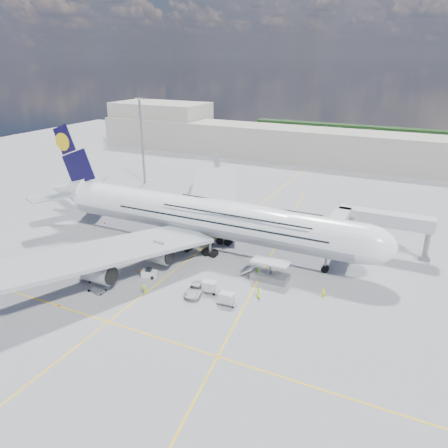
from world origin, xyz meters
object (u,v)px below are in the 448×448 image
at_px(dolly_row_c, 97,290).
at_px(cone_wing_right_inner, 139,270).
at_px(dolly_row_b, 87,276).
at_px(crew_wing, 114,251).
at_px(catering_truck_inner, 202,207).
at_px(crew_nose, 323,293).
at_px(crew_van, 259,293).
at_px(light_mast, 142,140).
at_px(cargo_loader, 269,273).
at_px(dolly_nose_near, 227,298).
at_px(dolly_nose_far, 209,286).
at_px(cone_wing_left_inner, 188,211).
at_px(airliner, 205,216).
at_px(cone_wing_right_outer, 59,305).
at_px(catering_truck_outer, 208,185).
at_px(dolly_back, 66,253).
at_px(crew_loader, 257,273).
at_px(cone_nose, 365,260).
at_px(cone_tail, 105,223).
at_px(crew_tug, 144,290).
at_px(service_van, 196,289).
at_px(baggage_tug, 149,273).
at_px(dolly_row_a, 88,245).
at_px(cone_wing_left_outer, 211,207).
at_px(jet_bridge, 366,222).

relative_size(dolly_row_c, cone_wing_right_inner, 5.85).
xyz_separation_m(dolly_row_b, crew_wing, (-2.61, 10.44, 0.05)).
xyz_separation_m(catering_truck_inner, crew_nose, (37.38, -27.32, -0.66)).
bearing_deg(crew_van, dolly_row_c, 58.02).
distance_m(light_mast, dolly_row_c, 68.47).
relative_size(cargo_loader, dolly_nose_near, 2.66).
height_order(light_mast, dolly_nose_far, light_mast).
height_order(dolly_row_c, dolly_nose_near, dolly_nose_near).
xyz_separation_m(dolly_nose_far, crew_nose, (17.65, 6.27, -0.10)).
xyz_separation_m(dolly_nose_far, crew_van, (8.12, 1.97, -0.14)).
bearing_deg(crew_wing, crew_nose, -59.44).
bearing_deg(cone_wing_left_inner, airliner, -50.49).
relative_size(dolly_nose_far, cone_wing_right_outer, 6.66).
relative_size(dolly_nose_far, catering_truck_outer, 0.54).
height_order(crew_van, cone_wing_right_outer, crew_van).
bearing_deg(catering_truck_outer, cone_wing_right_inner, -82.90).
relative_size(airliner, dolly_back, 27.96).
height_order(crew_nose, crew_loader, crew_nose).
distance_m(cone_nose, cone_tail, 58.79).
height_order(crew_van, crew_tug, crew_van).
height_order(dolly_row_b, catering_truck_outer, catering_truck_outer).
bearing_deg(crew_wing, cone_wing_right_inner, -84.65).
bearing_deg(catering_truck_outer, service_van, -70.82).
xyz_separation_m(baggage_tug, cone_wing_left_inner, (-11.26, 32.91, -0.50)).
distance_m(dolly_row_b, crew_wing, 10.76).
xyz_separation_m(cone_nose, cone_wing_right_outer, (-40.76, -37.62, -0.03)).
bearing_deg(cone_tail, crew_van, -18.81).
bearing_deg(cargo_loader, dolly_back, -168.90).
bearing_deg(light_mast, dolly_row_a, -68.31).
bearing_deg(dolly_back, dolly_nose_far, -16.38).
height_order(dolly_row_b, crew_wing, crew_wing).
bearing_deg(baggage_tug, catering_truck_outer, 94.33).
relative_size(crew_wing, cone_tail, 3.62).
bearing_deg(service_van, cone_wing_left_outer, 104.89).
bearing_deg(crew_wing, airliner, -24.52).
bearing_deg(cargo_loader, catering_truck_outer, 129.18).
bearing_deg(catering_truck_inner, jet_bridge, -3.29).
distance_m(catering_truck_outer, cone_wing_left_outer, 14.91).
xyz_separation_m(dolly_row_b, cone_wing_left_inner, (-2.19, 38.72, -0.67)).
height_order(airliner, service_van, airliner).
xyz_separation_m(crew_loader, cone_wing_left_outer, (-24.98, 30.47, -0.66)).
bearing_deg(crew_loader, service_van, -69.18).
bearing_deg(crew_wing, cone_nose, -39.24).
bearing_deg(crew_nose, baggage_tug, 164.41).
bearing_deg(cone_wing_left_inner, service_van, -57.88).
bearing_deg(crew_wing, cone_wing_left_outer, 21.59).
xyz_separation_m(dolly_row_a, crew_tug, (22.07, -10.85, 0.47)).
bearing_deg(cone_tail, cargo_loader, -11.13).
distance_m(jet_bridge, crew_tug, 44.06).
xyz_separation_m(jet_bridge, cone_tail, (-57.37, -9.31, -6.60)).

